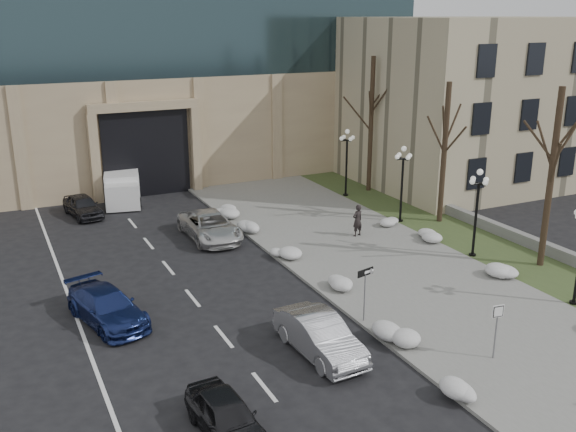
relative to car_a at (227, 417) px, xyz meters
name	(u,v)px	position (x,y,z in m)	size (l,w,h in m)	color
sidewalk	(380,261)	(12.07, 9.93, -0.59)	(9.00, 40.00, 0.12)	gray
curb	(302,276)	(7.57, 9.93, -0.58)	(0.30, 40.00, 0.14)	gray
grass_strip	(478,243)	(18.57, 9.93, -0.60)	(4.00, 40.00, 0.10)	#3A4B25
stone_wall	(481,223)	(20.57, 11.93, -0.30)	(0.50, 30.00, 0.70)	gray
classical_building	(480,96)	(30.57, 23.91, 5.35)	(22.00, 18.12, 12.00)	tan
car_a	(227,417)	(0.00, 0.00, 0.00)	(1.54, 3.83, 1.30)	black
car_b	(319,336)	(4.84, 3.10, 0.11)	(1.61, 4.61, 1.52)	#A6A7AE
car_c	(107,307)	(-1.80, 9.18, 0.05)	(1.96, 4.82, 1.40)	navy
car_d	(210,226)	(5.45, 17.22, 0.10)	(2.48, 5.39, 1.50)	silver
car_e	(83,206)	(-0.37, 24.70, 0.03)	(1.62, 4.02, 1.37)	#28282D
pedestrian	(357,220)	(13.04, 13.71, 0.39)	(0.67, 0.44, 1.84)	black
box_truck	(122,186)	(2.70, 27.43, 0.34)	(3.44, 6.74, 2.04)	silver
one_way_sign	(368,278)	(7.82, 4.50, 1.35)	(0.91, 0.32, 2.43)	slate
keep_sign	(497,320)	(10.36, -0.14, 1.00)	(0.48, 0.11, 2.24)	slate
snow_clump_b	(472,396)	(7.79, -1.93, -0.35)	(1.10, 1.60, 0.36)	silver
snow_clump_c	(392,338)	(7.72, 2.49, -0.35)	(1.10, 1.60, 0.36)	silver
snow_clump_d	(334,287)	(8.12, 7.68, -0.35)	(1.10, 1.60, 0.36)	silver
snow_clump_e	(286,254)	(7.89, 12.37, -0.35)	(1.10, 1.60, 0.36)	silver
snow_clump_f	(250,229)	(7.78, 16.90, -0.35)	(1.10, 1.60, 0.36)	silver
snow_clump_g	(229,210)	(8.00, 20.99, -0.35)	(1.10, 1.60, 0.36)	silver
snow_clump_i	(505,274)	(16.21, 5.42, -0.35)	(1.10, 1.60, 0.36)	silver
snow_clump_j	(426,237)	(16.13, 11.40, -0.35)	(1.10, 1.60, 0.36)	silver
snow_clump_k	(227,213)	(7.67, 20.41, -0.35)	(1.10, 1.60, 0.36)	silver
snow_clump_l	(392,223)	(15.80, 14.26, -0.35)	(1.10, 1.60, 0.36)	silver
lamppost_b	(477,201)	(16.87, 8.43, 2.42)	(1.18, 1.18, 4.76)	black
lamppost_c	(403,174)	(16.87, 14.93, 2.42)	(1.18, 1.18, 4.76)	black
lamppost_d	(347,154)	(16.87, 21.43, 2.42)	(1.18, 1.18, 4.76)	black
tree_near	(554,153)	(19.07, 5.93, 5.18)	(3.20, 3.20, 9.00)	black
tree_mid	(446,133)	(19.07, 13.93, 4.85)	(3.20, 3.20, 8.50)	black
tree_far	(372,106)	(19.07, 21.93, 5.50)	(3.20, 3.20, 9.50)	black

